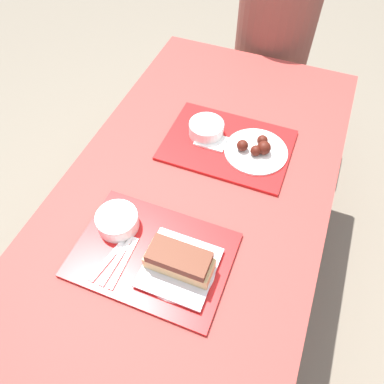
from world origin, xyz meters
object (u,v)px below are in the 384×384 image
at_px(wings_plate_far, 256,149).
at_px(tray_near, 153,255).
at_px(tray_far, 227,145).
at_px(brisket_sandwich_plate, 179,264).
at_px(bowl_coleslaw_near, 117,220).
at_px(person_seated_across, 275,30).
at_px(bowl_coleslaw_far, 206,128).

bearing_deg(wings_plate_far, tray_near, -108.84).
bearing_deg(tray_far, brisket_sandwich_plate, -86.94).
distance_m(brisket_sandwich_plate, wings_plate_far, 0.52).
bearing_deg(tray_far, bowl_coleslaw_near, -114.00).
bearing_deg(brisket_sandwich_plate, wings_plate_far, 81.36).
relative_size(bowl_coleslaw_near, wings_plate_far, 0.56).
xyz_separation_m(tray_far, person_seated_across, (-0.03, 0.82, 0.00)).
xyz_separation_m(brisket_sandwich_plate, wings_plate_far, (0.08, 0.52, -0.02)).
distance_m(brisket_sandwich_plate, bowl_coleslaw_far, 0.55).
relative_size(tray_far, wings_plate_far, 2.01).
height_order(bowl_coleslaw_near, wings_plate_far, wings_plate_far).
bearing_deg(brisket_sandwich_plate, tray_far, 93.06).
distance_m(tray_near, wings_plate_far, 0.53).
relative_size(brisket_sandwich_plate, wings_plate_far, 0.90).
relative_size(tray_far, brisket_sandwich_plate, 2.22).
distance_m(tray_near, bowl_coleslaw_near, 0.15).
bearing_deg(bowl_coleslaw_near, brisket_sandwich_plate, -16.01).
distance_m(tray_near, tray_far, 0.51).
bearing_deg(bowl_coleslaw_near, bowl_coleslaw_far, 76.70).
bearing_deg(bowl_coleslaw_far, tray_near, -87.19).
height_order(brisket_sandwich_plate, wings_plate_far, brisket_sandwich_plate).
height_order(tray_far, wings_plate_far, wings_plate_far).
bearing_deg(tray_far, bowl_coleslaw_far, 167.80).
xyz_separation_m(bowl_coleslaw_near, person_seated_across, (0.18, 1.28, -0.03)).
height_order(tray_near, tray_far, same).
relative_size(bowl_coleslaw_near, person_seated_across, 0.17).
height_order(bowl_coleslaw_near, bowl_coleslaw_far, same).
distance_m(wings_plate_far, person_seated_across, 0.84).
distance_m(tray_near, person_seated_across, 1.33).
bearing_deg(bowl_coleslaw_far, tray_far, -12.20).
height_order(tray_near, brisket_sandwich_plate, brisket_sandwich_plate).
bearing_deg(person_seated_across, tray_far, -88.23).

